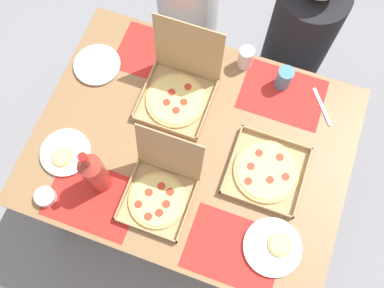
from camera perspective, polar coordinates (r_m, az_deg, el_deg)
name	(u,v)px	position (r m, az deg, el deg)	size (l,w,h in m)	color
ground_plane	(192,188)	(2.48, 0.00, -5.99)	(6.00, 6.00, 0.00)	gray
dining_table	(192,153)	(1.86, 0.00, -1.21)	(1.31, 1.00, 0.76)	#3F3328
placemat_near_left	(93,198)	(1.73, -13.34, -7.21)	(0.36, 0.26, 0.00)	red
placemat_near_right	(233,249)	(1.66, 5.66, -14.10)	(0.36, 0.26, 0.00)	red
placemat_far_left	(157,55)	(1.95, -4.79, 12.01)	(0.36, 0.26, 0.00)	red
placemat_far_right	(282,94)	(1.88, 12.23, 6.64)	(0.36, 0.26, 0.00)	red
pizza_box_corner_left	(266,171)	(1.73, 10.07, -3.68)	(0.30, 0.30, 0.04)	tan
pizza_box_center	(160,190)	(1.65, -4.38, -6.28)	(0.26, 0.31, 0.30)	tan
pizza_box_edge_far	(179,89)	(1.80, -1.84, 7.51)	(0.30, 0.32, 0.33)	tan
plate_near_right	(97,65)	(1.95, -12.78, 10.45)	(0.21, 0.21, 0.02)	white
plate_far_left	(273,247)	(1.67, 10.99, -13.59)	(0.23, 0.23, 0.03)	white
plate_middle	(65,153)	(1.80, -16.88, -1.18)	(0.21, 0.21, 0.03)	white
soda_bottle	(95,172)	(1.62, -13.13, -3.80)	(0.09, 0.09, 0.32)	#B2382D
cup_clear_left	(284,78)	(1.86, 12.43, 8.75)	(0.07, 0.07, 0.11)	teal
cup_spare	(246,58)	(1.88, 7.32, 11.59)	(0.07, 0.07, 0.11)	silver
condiment_bowl	(45,197)	(1.77, -19.34, -6.80)	(0.08, 0.08, 0.04)	white
fork_by_near_right	(322,107)	(1.90, 17.32, 4.86)	(0.19, 0.02, 0.01)	#B7B7BC
diner_left_seat	(188,18)	(2.36, -0.52, 16.80)	(0.32, 0.32, 1.14)	white
diner_right_seat	(294,50)	(2.31, 13.70, 12.39)	(0.32, 0.32, 1.14)	black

